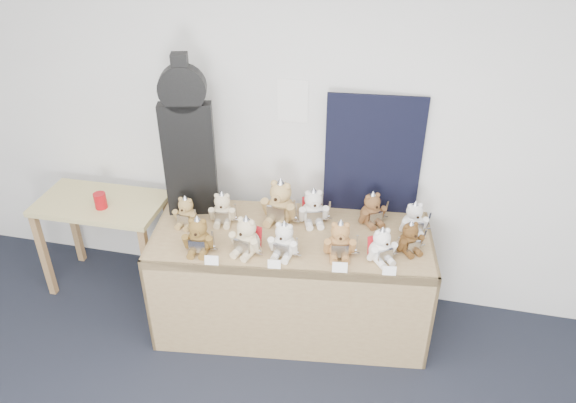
% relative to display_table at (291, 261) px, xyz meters
% --- Properties ---
extents(room_shell, '(6.00, 6.00, 6.00)m').
position_rel_display_table_xyz_m(room_shell, '(-0.11, 0.54, 0.92)').
color(room_shell, white).
rests_on(room_shell, floor).
extents(display_table, '(1.95, 1.02, 0.78)m').
position_rel_display_table_xyz_m(display_table, '(0.00, 0.00, 0.00)').
color(display_table, olive).
rests_on(display_table, floor).
extents(side_table, '(0.93, 0.52, 0.77)m').
position_rel_display_table_xyz_m(side_table, '(-1.48, 0.18, 0.03)').
color(side_table, tan).
rests_on(side_table, floor).
extents(guitar_case, '(0.36, 0.19, 1.13)m').
position_rel_display_table_xyz_m(guitar_case, '(-0.74, 0.20, 0.72)').
color(guitar_case, black).
rests_on(guitar_case, display_table).
extents(navy_board, '(0.65, 0.08, 0.86)m').
position_rel_display_table_xyz_m(navy_board, '(0.46, 0.49, 0.60)').
color(navy_board, black).
rests_on(navy_board, display_table).
extents(red_cup, '(0.09, 0.09, 0.12)m').
position_rel_display_table_xyz_m(red_cup, '(-1.42, 0.11, 0.22)').
color(red_cup, '#A90B12').
rests_on(red_cup, side_table).
extents(teddy_front_far_left, '(0.23, 0.19, 0.28)m').
position_rel_display_table_xyz_m(teddy_front_far_left, '(-0.54, -0.23, 0.28)').
color(teddy_front_far_left, brown).
rests_on(teddy_front_far_left, display_table).
extents(teddy_front_left, '(0.24, 0.22, 0.29)m').
position_rel_display_table_xyz_m(teddy_front_left, '(-0.25, -0.18, 0.28)').
color(teddy_front_left, beige).
rests_on(teddy_front_left, display_table).
extents(teddy_front_centre, '(0.22, 0.18, 0.27)m').
position_rel_display_table_xyz_m(teddy_front_centre, '(-0.01, -0.15, 0.27)').
color(teddy_front_centre, white).
rests_on(teddy_front_centre, display_table).
extents(teddy_front_right, '(0.23, 0.20, 0.28)m').
position_rel_display_table_xyz_m(teddy_front_right, '(0.33, -0.08, 0.28)').
color(teddy_front_right, '#A6723F').
rests_on(teddy_front_right, display_table).
extents(teddy_front_far_right, '(0.21, 0.21, 0.26)m').
position_rel_display_table_xyz_m(teddy_front_far_right, '(0.59, -0.07, 0.27)').
color(teddy_front_far_right, white).
rests_on(teddy_front_far_right, display_table).
extents(teddy_front_end, '(0.20, 0.19, 0.24)m').
position_rel_display_table_xyz_m(teddy_front_end, '(0.76, 0.06, 0.26)').
color(teddy_front_end, brown).
rests_on(teddy_front_end, display_table).
extents(teddy_back_left, '(0.21, 0.18, 0.26)m').
position_rel_display_table_xyz_m(teddy_back_left, '(-0.50, 0.11, 0.27)').
color(teddy_back_left, beige).
rests_on(teddy_back_left, display_table).
extents(teddy_back_centre_left, '(0.28, 0.25, 0.35)m').
position_rel_display_table_xyz_m(teddy_back_centre_left, '(-0.12, 0.22, 0.30)').
color(teddy_back_centre_left, tan).
rests_on(teddy_back_centre_left, display_table).
extents(teddy_back_centre_right, '(0.24, 0.22, 0.29)m').
position_rel_display_table_xyz_m(teddy_back_centre_right, '(0.10, 0.25, 0.28)').
color(teddy_back_centre_right, silver).
rests_on(teddy_back_centre_right, display_table).
extents(teddy_back_right, '(0.21, 0.21, 0.26)m').
position_rel_display_table_xyz_m(teddy_back_right, '(0.49, 0.33, 0.27)').
color(teddy_back_right, brown).
rests_on(teddy_back_right, display_table).
extents(teddy_back_end, '(0.21, 0.20, 0.26)m').
position_rel_display_table_xyz_m(teddy_back_end, '(0.77, 0.28, 0.27)').
color(teddy_back_end, white).
rests_on(teddy_back_end, display_table).
extents(teddy_back_far_left, '(0.19, 0.16, 0.24)m').
position_rel_display_table_xyz_m(teddy_back_far_left, '(-0.73, 0.03, 0.26)').
color(teddy_back_far_left, '#A1814B').
rests_on(teddy_back_far_left, display_table).
extents(entry_card_a, '(0.09, 0.03, 0.06)m').
position_rel_display_table_xyz_m(entry_card_a, '(-0.42, -0.35, 0.20)').
color(entry_card_a, white).
rests_on(entry_card_a, display_table).
extents(entry_card_b, '(0.08, 0.03, 0.06)m').
position_rel_display_table_xyz_m(entry_card_b, '(-0.04, -0.30, 0.20)').
color(entry_card_b, white).
rests_on(entry_card_b, display_table).
extents(entry_card_c, '(0.09, 0.03, 0.07)m').
position_rel_display_table_xyz_m(entry_card_c, '(0.36, -0.25, 0.20)').
color(entry_card_c, white).
rests_on(entry_card_c, display_table).
extents(entry_card_d, '(0.08, 0.03, 0.06)m').
position_rel_display_table_xyz_m(entry_card_d, '(0.65, -0.21, 0.20)').
color(entry_card_d, white).
rests_on(entry_card_d, display_table).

